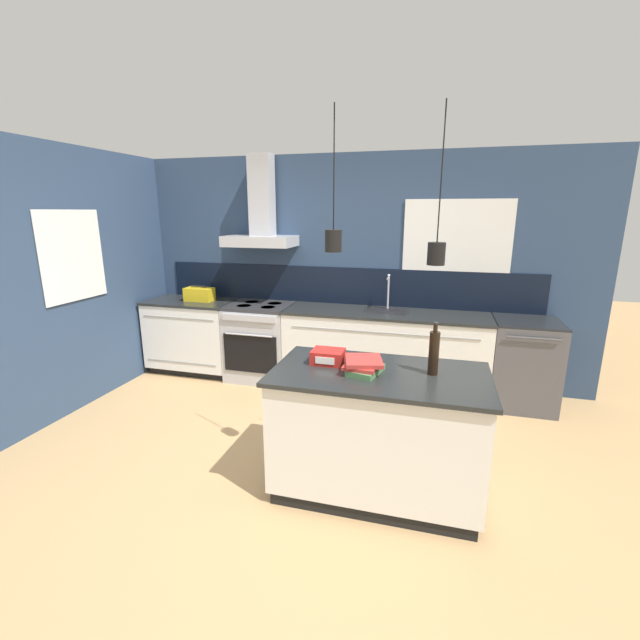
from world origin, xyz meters
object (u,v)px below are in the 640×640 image
Objects in this scene: yellow_toolbox at (199,294)px; dishwasher at (523,363)px; bottle_on_island at (434,352)px; red_supply_box at (328,357)px; book_stack at (364,365)px; oven_range at (261,341)px.

dishwasher is at bearing -0.00° from yellow_toolbox.
red_supply_box is at bearing 178.15° from bottle_on_island.
book_stack is 1.44× the size of red_supply_box.
book_stack is (-1.35, -1.84, 0.50)m from dishwasher.
dishwasher is 2.06m from bottle_on_island.
yellow_toolbox is at bearing 179.68° from oven_range.
red_supply_box is 2.69m from yellow_toolbox.
bottle_on_island is 1.06× the size of yellow_toolbox.
dishwasher is at bearing 46.63° from red_supply_box.
red_supply_box is at bearing -133.37° from dishwasher.
yellow_toolbox is (-2.34, 1.84, 0.03)m from book_stack.
bottle_on_island is at bearing -41.13° from oven_range.
bottle_on_island is 0.47m from book_stack.
bottle_on_island is at bearing -117.21° from dishwasher.
dishwasher is 2.52× the size of bottle_on_island.
book_stack reaches higher than dishwasher.
red_supply_box is (1.27, -1.73, 0.50)m from oven_range.
bottle_on_island is at bearing -1.85° from red_supply_box.
oven_range is 2.90m from dishwasher.
yellow_toolbox is (-3.69, 0.00, 0.54)m from dishwasher.
dishwasher is at bearing 62.79° from bottle_on_island.
yellow_toolbox is at bearing 141.84° from book_stack.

